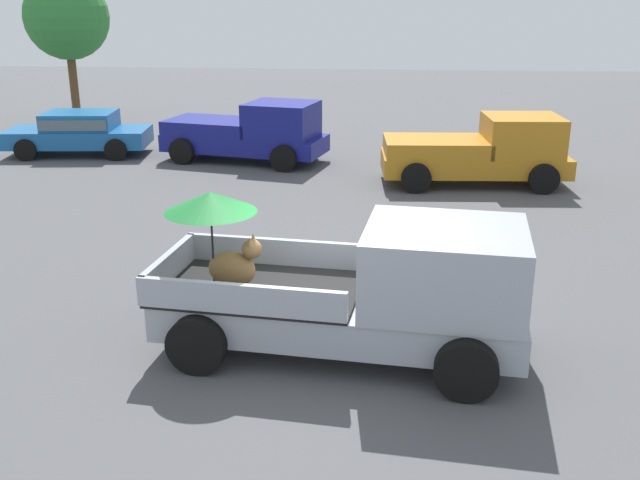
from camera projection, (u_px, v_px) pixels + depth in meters
The scene contains 6 objects.
ground_plane at pixel (340, 350), 10.30m from camera, with size 80.00×80.00×0.00m, color #4C4C4F.
pickup_truck_main at pixel (369, 289), 9.91m from camera, with size 5.22×2.69×2.25m.
pickup_truck_red at pixel (483, 151), 18.97m from camera, with size 4.90×2.41×1.80m.
pickup_truck_far at pixel (251, 132), 21.55m from camera, with size 5.08×2.98×1.80m.
parked_sedan_near at pixel (79, 131), 22.50m from camera, with size 4.46×2.33×1.33m.
tree_by_lot at pixel (67, 18), 27.51m from camera, with size 3.19×3.19×5.53m.
Camera 1 is at (0.53, -9.23, 4.80)m, focal length 40.73 mm.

